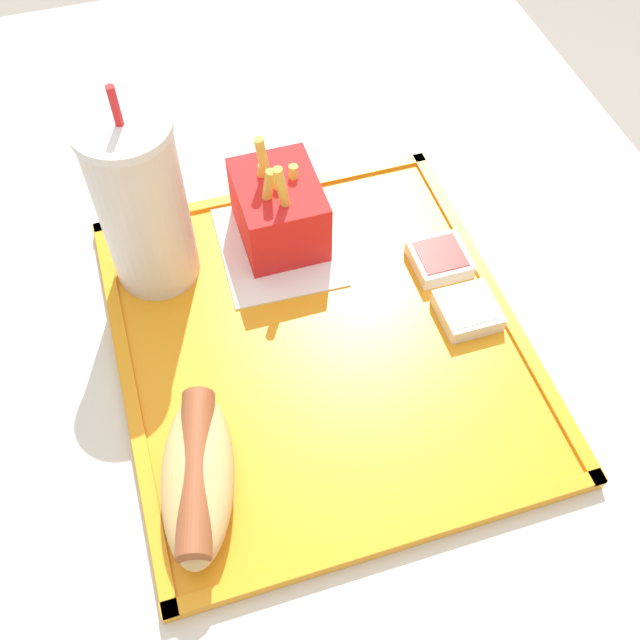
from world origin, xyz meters
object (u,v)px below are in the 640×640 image
at_px(soda_cup, 142,204).
at_px(hot_dog_far, 198,475).
at_px(fries_carton, 276,210).
at_px(sauce_cup_mayo, 468,310).
at_px(sauce_cup_ketchup, 440,259).

relative_size(soda_cup, hot_dog_far, 1.37).
xyz_separation_m(hot_dog_far, fries_carton, (0.24, -0.13, 0.01)).
relative_size(soda_cup, sauce_cup_mayo, 4.06).
relative_size(hot_dog_far, sauce_cup_ketchup, 2.97).
distance_m(soda_cup, sauce_cup_ketchup, 0.28).
relative_size(fries_carton, sauce_cup_mayo, 2.22).
relative_size(fries_carton, sauce_cup_ketchup, 2.22).
relative_size(soda_cup, sauce_cup_ketchup, 4.06).
bearing_deg(soda_cup, sauce_cup_ketchup, -106.02).
xyz_separation_m(soda_cup, sauce_cup_ketchup, (-0.07, -0.26, -0.08)).
relative_size(soda_cup, fries_carton, 1.83).
height_order(hot_dog_far, sauce_cup_ketchup, hot_dog_far).
distance_m(soda_cup, hot_dog_far, 0.24).
bearing_deg(soda_cup, sauce_cup_mayo, -118.04).
bearing_deg(fries_carton, soda_cup, 93.48).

